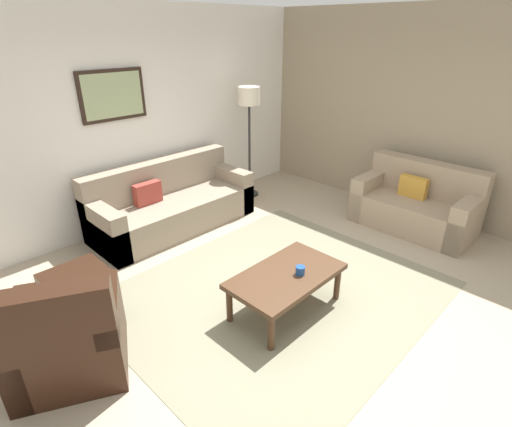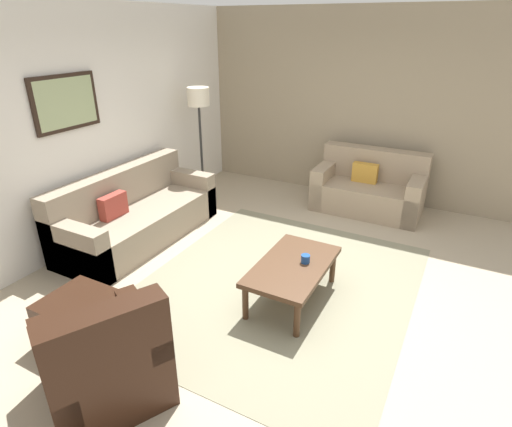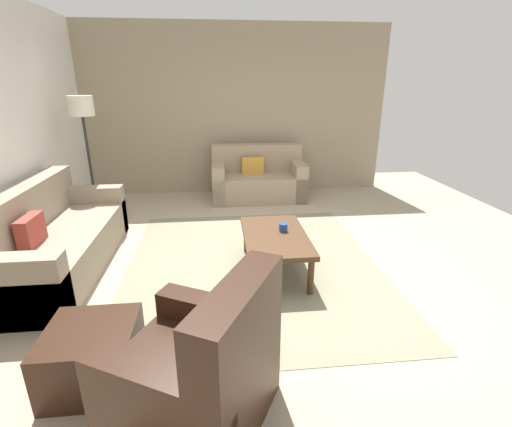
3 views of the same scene
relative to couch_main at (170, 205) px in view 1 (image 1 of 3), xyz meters
name	(u,v)px [view 1 (image 1 of 3)]	position (x,y,z in m)	size (l,w,h in m)	color
ground_plane	(277,293)	(-0.16, -2.11, -0.30)	(8.00, 8.00, 0.00)	tan
rear_partition	(130,120)	(-0.16, 0.49, 1.10)	(6.00, 0.12, 2.80)	silver
stone_feature_panel	(424,115)	(2.84, -2.11, 1.10)	(0.12, 5.20, 2.80)	gray
area_rug	(277,293)	(-0.16, -2.11, -0.29)	(3.14, 2.69, 0.01)	gray
couch_main	(170,205)	(0.00, 0.00, 0.00)	(2.19, 0.87, 0.88)	gray
couch_loveseat	(417,206)	(2.33, -2.44, 0.01)	(0.81, 1.53, 0.88)	gray
armchair_leather	(68,343)	(-2.06, -1.65, 0.01)	(1.08, 1.08, 0.95)	black
ottoman	(79,292)	(-1.67, -0.92, -0.10)	(0.56, 0.56, 0.40)	black
coffee_table	(286,278)	(-0.29, -2.33, 0.06)	(1.10, 0.64, 0.41)	#472D1C
cup	(300,270)	(-0.21, -2.43, 0.15)	(0.09, 0.09, 0.08)	#1E478C
lamp_standing	(249,108)	(1.53, -0.01, 1.11)	(0.32, 0.32, 1.71)	black
framed_artwork	(113,95)	(-0.39, 0.40, 1.45)	(0.83, 0.04, 0.60)	black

